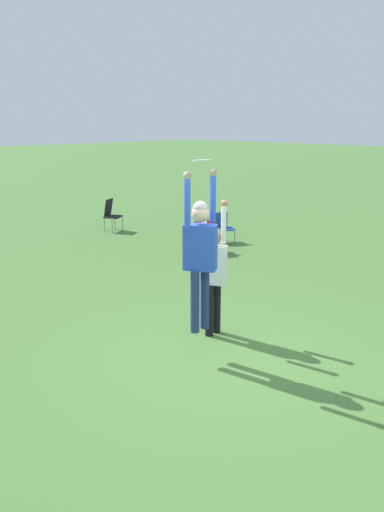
# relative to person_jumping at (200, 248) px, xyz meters

# --- Properties ---
(ground_plane) EXTENTS (120.00, 120.00, 0.00)m
(ground_plane) POSITION_rel_person_jumping_xyz_m (0.18, -0.18, -1.57)
(ground_plane) COLOR #4C7A38
(person_jumping) EXTENTS (0.57, 0.47, 2.15)m
(person_jumping) POSITION_rel_person_jumping_xyz_m (0.00, 0.00, 0.00)
(person_jumping) COLOR navy
(person_jumping) RESTS_ON ground_plane
(person_defending) EXTENTS (0.53, 0.43, 2.06)m
(person_defending) POSITION_rel_person_jumping_xyz_m (0.75, 0.44, -0.49)
(person_defending) COLOR black
(person_defending) RESTS_ON ground_plane
(frisbee) EXTENTS (0.25, 0.25, 0.03)m
(frisbee) POSITION_rel_person_jumping_xyz_m (0.26, 0.22, 1.10)
(frisbee) COLOR white
(camping_chair_1) EXTENTS (0.65, 0.72, 0.81)m
(camping_chair_1) POSITION_rel_person_jumping_xyz_m (5.40, 4.34, -1.11)
(camping_chair_1) COLOR gray
(camping_chair_1) RESTS_ON ground_plane
(camping_chair_3) EXTENTS (0.73, 0.81, 0.81)m
(camping_chair_3) POSITION_rel_person_jumping_xyz_m (5.74, 5.42, -1.11)
(camping_chair_3) COLOR gray
(camping_chair_3) RESTS_ON ground_plane
(camping_chair_4) EXTENTS (0.61, 0.68, 0.95)m
(camping_chair_4) POSITION_rel_person_jumping_xyz_m (4.17, 7.64, -1.02)
(camping_chair_4) COLOR gray
(camping_chair_4) RESTS_ON ground_plane
(camping_chair_5) EXTENTS (0.73, 0.80, 0.78)m
(camping_chair_5) POSITION_rel_person_jumping_xyz_m (4.34, 3.84, -1.11)
(camping_chair_5) COLOR gray
(camping_chair_5) RESTS_ON ground_plane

